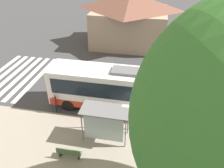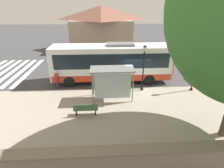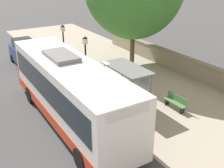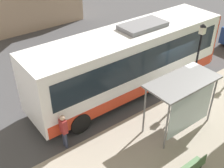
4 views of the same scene
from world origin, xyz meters
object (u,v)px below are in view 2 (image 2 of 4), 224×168
parked_car_behind_bus (222,70)px  bus_shelter (112,75)px  street_lamp_far (144,64)px  bus (112,62)px  street_lamp_near (196,65)px  pedestrian (57,79)px  bench (86,109)px

parked_car_behind_bus → bus_shelter: bearing=106.6°
bus_shelter → street_lamp_far: bearing=-61.0°
parked_car_behind_bus → street_lamp_far: bearing=102.1°
bus → street_lamp_near: 7.23m
bus_shelter → street_lamp_far: (1.47, -2.64, 0.28)m
bus → pedestrian: bus is taller
street_lamp_near → street_lamp_far: street_lamp_far is taller
bus → bench: size_ratio=6.83×
pedestrian → parked_car_behind_bus: size_ratio=0.42×
bench → street_lamp_near: bearing=-69.6°
pedestrian → parked_car_behind_bus: 15.40m
bench → bus_shelter: bearing=-42.0°
bus_shelter → street_lamp_far: street_lamp_far is taller
street_lamp_near → parked_car_behind_bus: (2.02, -3.80, -1.26)m
pedestrian → bench: bearing=-146.5°
bench → street_lamp_far: (3.55, -4.52, 1.85)m
bench → street_lamp_far: bearing=-51.9°
bus_shelter → parked_car_behind_bus: 11.22m
bus → bus_shelter: bus is taller
bus_shelter → bench: bearing=138.0°
street_lamp_near → parked_car_behind_bus: size_ratio=0.97×
bus → bench: 6.31m
bench → street_lamp_near: (3.26, -8.78, 1.81)m
pedestrian → parked_car_behind_bus: parked_car_behind_bus is taller
street_lamp_near → parked_car_behind_bus: street_lamp_near is taller
bus_shelter → parked_car_behind_bus: bearing=-73.4°
bus → street_lamp_near: (-2.55, -6.76, 0.41)m
bus → parked_car_behind_bus: size_ratio=2.76×
street_lamp_near → parked_car_behind_bus: bearing=-62.0°
bus_shelter → street_lamp_near: size_ratio=0.85×
street_lamp_far → parked_car_behind_bus: 8.35m
bus_shelter → pedestrian: bearing=65.5°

